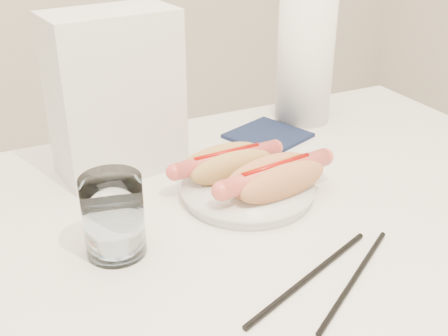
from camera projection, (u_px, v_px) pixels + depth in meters
name	position (u px, v px, depth m)	size (l,w,h in m)	color
table	(232.00, 260.00, 0.82)	(1.20, 0.80, 0.75)	white
plate	(247.00, 192.00, 0.86)	(0.20, 0.20, 0.02)	silver
hotdog_left	(227.00, 164.00, 0.88)	(0.18, 0.08, 0.05)	tan
hotdog_right	(276.00, 178.00, 0.83)	(0.20, 0.10, 0.05)	#D38552
water_glass	(114.00, 216.00, 0.71)	(0.08, 0.08, 0.11)	white
chopstick_near	(309.00, 277.00, 0.68)	(0.01, 0.01, 0.24)	black
chopstick_far	(355.00, 278.00, 0.68)	(0.01, 0.01, 0.23)	black
napkin_box	(116.00, 94.00, 0.89)	(0.20, 0.11, 0.27)	silver
navy_napkin	(268.00, 136.00, 1.07)	(0.13, 0.13, 0.01)	#131D3C
paper_towel_roll	(305.00, 60.00, 1.10)	(0.11, 0.11, 0.25)	white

